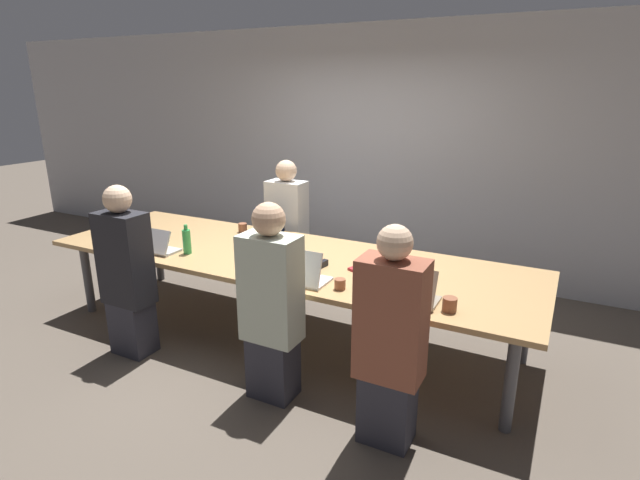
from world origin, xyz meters
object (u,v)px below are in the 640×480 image
object	(u,v)px
person_near_left	(127,274)
laptop_near_right	(410,293)
cup_far_midleft	(243,228)
cup_near_midright	(340,284)
bottle_near_left	(187,241)
person_near_midright	(271,306)
laptop_near_midright	(303,274)
person_near_right	(390,342)
laptop_far_midleft	(267,226)
laptop_near_left	(158,246)
cup_near_right	(450,305)
person_far_midleft	(287,229)
stapler	(321,265)

from	to	relation	value
person_near_left	laptop_near_right	bearing A→B (deg)	-170.12
cup_far_midleft	cup_near_midright	xyz separation A→B (m)	(1.47, -0.87, -0.01)
bottle_near_left	person_near_midright	bearing A→B (deg)	-22.52
laptop_near_right	laptop_near_midright	bearing A→B (deg)	2.15
person_near_right	person_near_midright	xyz separation A→B (m)	(-0.88, 0.08, 0.01)
laptop_far_midleft	laptop_near_left	world-z (taller)	laptop_far_midleft
laptop_near_left	laptop_near_midright	world-z (taller)	laptop_near_midright
cup_near_right	person_far_midleft	bearing A→B (deg)	146.40
cup_near_right	laptop_near_midright	bearing A→B (deg)	-178.72
person_far_midleft	cup_near_midright	size ratio (longest dim) A/B	17.71
cup_near_right	person_near_left	distance (m)	2.52
laptop_near_midright	laptop_near_left	bearing A→B (deg)	-1.52
laptop_far_midleft	cup_far_midleft	xyz separation A→B (m)	(-0.23, -0.09, -0.02)
laptop_far_midleft	stapler	distance (m)	1.11
person_near_right	laptop_far_midleft	size ratio (longest dim) A/B	4.58
laptop_near_left	person_near_midright	size ratio (longest dim) A/B	0.22
person_near_midright	stapler	bearing A→B (deg)	-91.67
cup_far_midleft	laptop_near_left	world-z (taller)	laptop_near_left
person_near_left	cup_near_midright	xyz separation A→B (m)	(1.71, 0.39, 0.10)
laptop_near_right	bottle_near_left	bearing A→B (deg)	-3.15
person_far_midleft	laptop_near_left	distance (m)	1.42
laptop_near_midright	cup_far_midleft	bearing A→B (deg)	-37.10
laptop_far_midleft	stapler	size ratio (longest dim) A/B	1.98
laptop_far_midleft	laptop_near_midright	distance (m)	1.37
laptop_near_midright	person_near_midright	xyz separation A→B (m)	(-0.06, -0.34, -0.13)
cup_near_right	person_near_midright	size ratio (longest dim) A/B	0.07
bottle_near_left	person_near_midright	distance (m)	1.27
laptop_near_left	bottle_near_left	bearing A→B (deg)	-156.98
person_near_midright	laptop_far_midleft	bearing A→B (deg)	-56.11
laptop_near_midright	bottle_near_left	bearing A→B (deg)	-6.58
person_near_right	person_far_midleft	xyz separation A→B (m)	(-1.78, 1.78, 0.01)
person_near_right	person_near_midright	bearing A→B (deg)	-4.92
person_near_right	laptop_near_left	bearing A→B (deg)	-11.27
person_near_right	cup_near_midright	bearing A→B (deg)	-39.59
person_near_midright	cup_near_midright	xyz separation A→B (m)	(0.34, 0.37, 0.09)
cup_near_right	laptop_far_midleft	world-z (taller)	laptop_far_midleft
stapler	laptop_near_left	bearing A→B (deg)	-158.21
person_near_midright	stapler	distance (m)	0.70
laptop_near_left	person_far_midleft	bearing A→B (deg)	-111.01
cup_near_midright	stapler	xyz separation A→B (m)	(-0.32, 0.33, -0.01)
person_near_midright	stapler	xyz separation A→B (m)	(0.02, 0.70, 0.08)
person_near_right	laptop_far_midleft	xyz separation A→B (m)	(-1.78, 1.40, 0.14)
laptop_near_left	laptop_near_midright	size ratio (longest dim) A/B	0.93
laptop_near_right	laptop_near_midright	size ratio (longest dim) A/B	1.08
laptop_near_right	person_near_left	distance (m)	2.26
cup_near_midright	person_near_right	bearing A→B (deg)	-39.59
person_near_right	stapler	distance (m)	1.16
person_near_right	cup_near_midright	size ratio (longest dim) A/B	17.58
cup_near_right	laptop_near_left	bearing A→B (deg)	179.66
person_near_left	cup_far_midleft	bearing A→B (deg)	-100.77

